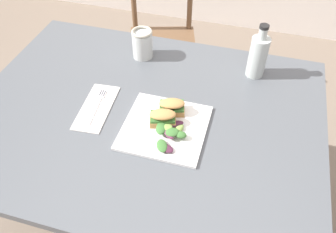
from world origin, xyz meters
TOP-DOWN VIEW (x-y plane):
  - ground_plane at (0.00, 0.00)m, footprint 9.51×9.51m
  - dining_table at (0.06, -0.01)m, footprint 1.30×1.00m
  - chair_wooden_far at (-0.14, 0.89)m, footprint 0.50×0.50m
  - plate_lunch at (0.15, -0.07)m, footprint 0.29×0.29m
  - sandwich_half_front at (0.14, -0.05)m, footprint 0.10×0.08m
  - sandwich_half_back at (0.16, 0.01)m, footprint 0.10×0.08m
  - salad_mixed_greens at (0.18, -0.10)m, footprint 0.12×0.17m
  - napkin_folded at (-0.12, -0.04)m, footprint 0.12×0.26m
  - fork_on_napkin at (-0.12, -0.02)m, footprint 0.04×0.19m
  - bottle_cold_brew at (0.42, 0.33)m, footprint 0.07×0.07m
  - mason_jar_iced_tea at (-0.06, 0.32)m, footprint 0.09×0.09m

SIDE VIEW (x-z plane):
  - ground_plane at x=0.00m, z-range 0.00..0.00m
  - chair_wooden_far at x=-0.14m, z-range 0.01..0.88m
  - dining_table at x=0.06m, z-range 0.26..1.00m
  - napkin_folded at x=-0.12m, z-range 0.74..0.74m
  - plate_lunch at x=0.15m, z-range 0.74..0.75m
  - fork_on_napkin at x=-0.12m, z-range 0.74..0.75m
  - salad_mixed_greens at x=0.18m, z-range 0.75..0.78m
  - sandwich_half_front at x=0.14m, z-range 0.75..0.81m
  - sandwich_half_back at x=0.16m, z-range 0.75..0.81m
  - mason_jar_iced_tea at x=-0.06m, z-range 0.73..0.86m
  - bottle_cold_brew at x=0.42m, z-range 0.71..0.93m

